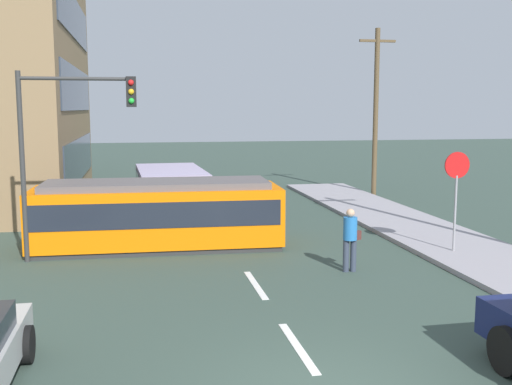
% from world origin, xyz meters
% --- Properties ---
extents(ground_plane, '(120.00, 120.00, 0.00)m').
position_xyz_m(ground_plane, '(0.00, 10.00, 0.00)').
color(ground_plane, '#35473E').
extents(sidewalk_curb_right, '(3.20, 36.00, 0.14)m').
position_xyz_m(sidewalk_curb_right, '(6.80, 6.00, 0.07)').
color(sidewalk_curb_right, '#969299').
rests_on(sidewalk_curb_right, ground).
extents(lane_stripe_1, '(0.16, 2.40, 0.01)m').
position_xyz_m(lane_stripe_1, '(0.00, 2.00, 0.01)').
color(lane_stripe_1, silver).
rests_on(lane_stripe_1, ground).
extents(lane_stripe_2, '(0.16, 2.40, 0.01)m').
position_xyz_m(lane_stripe_2, '(0.00, 6.00, 0.01)').
color(lane_stripe_2, silver).
rests_on(lane_stripe_2, ground).
extents(lane_stripe_3, '(0.16, 2.40, 0.01)m').
position_xyz_m(lane_stripe_3, '(0.00, 16.59, 0.01)').
color(lane_stripe_3, silver).
rests_on(lane_stripe_3, ground).
extents(lane_stripe_4, '(0.16, 2.40, 0.01)m').
position_xyz_m(lane_stripe_4, '(0.00, 22.59, 0.01)').
color(lane_stripe_4, silver).
rests_on(lane_stripe_4, ground).
extents(streetcar_tram, '(7.56, 2.76, 2.06)m').
position_xyz_m(streetcar_tram, '(-2.18, 10.59, 1.07)').
color(streetcar_tram, orange).
rests_on(streetcar_tram, ground).
extents(city_bus, '(2.72, 5.42, 1.87)m').
position_xyz_m(city_bus, '(-1.46, 16.23, 1.07)').
color(city_bus, '#B0A3C6').
rests_on(city_bus, ground).
extents(pedestrian_crossing, '(0.51, 0.36, 1.67)m').
position_xyz_m(pedestrian_crossing, '(2.66, 6.75, 0.94)').
color(pedestrian_crossing, '#333B4C').
rests_on(pedestrian_crossing, ground).
extents(stop_sign, '(0.76, 0.07, 2.88)m').
position_xyz_m(stop_sign, '(6.24, 7.89, 2.19)').
color(stop_sign, gray).
rests_on(stop_sign, sidewalk_curb_right).
extents(traffic_light_mast, '(3.18, 0.33, 5.26)m').
position_xyz_m(traffic_light_mast, '(-4.60, 9.46, 3.70)').
color(traffic_light_mast, '#333333').
rests_on(traffic_light_mast, ground).
extents(utility_pole_mid, '(1.80, 0.24, 8.04)m').
position_xyz_m(utility_pole_mid, '(8.66, 20.15, 4.20)').
color(utility_pole_mid, brown).
rests_on(utility_pole_mid, ground).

